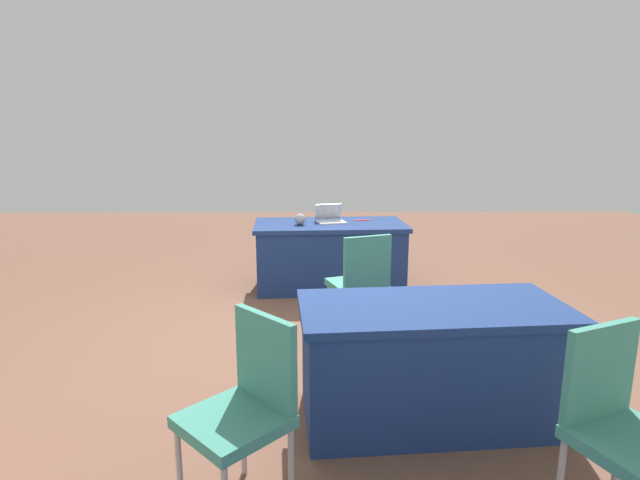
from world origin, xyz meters
TOP-DOWN VIEW (x-y plane):
  - ground_plane at (0.00, 0.00)m, footprint 14.40×14.40m
  - table_foreground at (-0.22, -1.59)m, footprint 1.78×0.96m
  - table_mid_left at (-0.77, 1.24)m, footprint 1.70×0.90m
  - chair_near_front at (0.29, 1.99)m, footprint 0.62×0.62m
  - chair_tucked_left at (-1.38, 2.20)m, footprint 0.58×0.58m
  - chair_tucked_right at (-0.44, 0.03)m, footprint 0.56×0.56m
  - laptop_silver at (-0.23, -1.64)m, footprint 0.38×0.36m
  - yarn_ball at (0.12, -1.48)m, footprint 0.13×0.13m
  - scissors_red at (-0.61, -1.75)m, footprint 0.18×0.05m

SIDE VIEW (x-z plane):
  - ground_plane at x=0.00m, z-range 0.00..0.00m
  - table_foreground at x=-0.22m, z-range 0.00..0.77m
  - table_mid_left at x=-0.77m, z-range 0.00..0.77m
  - chair_near_front at x=0.29m, z-range 0.07..1.03m
  - chair_tucked_right at x=-0.44m, z-range 0.08..1.05m
  - chair_tucked_left at x=-1.38m, z-range 0.08..1.05m
  - scissors_red at x=-0.61m, z-range 0.77..0.77m
  - laptop_silver at x=-0.23m, z-range 0.70..0.91m
  - yarn_ball at x=0.12m, z-range 0.77..0.89m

